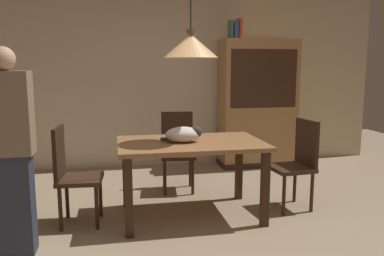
# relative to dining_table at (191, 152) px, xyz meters

# --- Properties ---
(ground) EXTENTS (10.00, 10.00, 0.00)m
(ground) POSITION_rel_dining_table_xyz_m (0.09, -0.52, -0.65)
(ground) COLOR #998466
(back_wall) EXTENTS (6.40, 0.10, 2.90)m
(back_wall) POSITION_rel_dining_table_xyz_m (0.09, 2.13, 0.80)
(back_wall) COLOR beige
(back_wall) RESTS_ON ground
(dining_table) EXTENTS (1.40, 0.90, 0.75)m
(dining_table) POSITION_rel_dining_table_xyz_m (0.00, 0.00, 0.00)
(dining_table) COLOR olive
(dining_table) RESTS_ON ground
(chair_far_back) EXTENTS (0.44, 0.44, 0.93)m
(chair_far_back) POSITION_rel_dining_table_xyz_m (0.01, 0.88, -0.14)
(chair_far_back) COLOR #382316
(chair_far_back) RESTS_ON ground
(chair_left_side) EXTENTS (0.43, 0.43, 0.93)m
(chair_left_side) POSITION_rel_dining_table_xyz_m (-1.13, 0.01, -0.14)
(chair_left_side) COLOR #382316
(chair_left_side) RESTS_ON ground
(chair_right_side) EXTENTS (0.44, 0.44, 0.93)m
(chair_right_side) POSITION_rel_dining_table_xyz_m (1.13, 0.01, -0.14)
(chair_right_side) COLOR #382316
(chair_right_side) RESTS_ON ground
(cat_sleeping) EXTENTS (0.39, 0.23, 0.16)m
(cat_sleeping) POSITION_rel_dining_table_xyz_m (-0.07, -0.02, 0.18)
(cat_sleeping) COLOR silver
(cat_sleeping) RESTS_ON dining_table
(pendant_lamp) EXTENTS (0.52, 0.52, 1.30)m
(pendant_lamp) POSITION_rel_dining_table_xyz_m (-0.00, 0.00, 1.01)
(pendant_lamp) COLOR #E0A86B
(hutch_bookcase) EXTENTS (1.12, 0.45, 1.85)m
(hutch_bookcase) POSITION_rel_dining_table_xyz_m (1.35, 1.79, 0.24)
(hutch_bookcase) COLOR #A87A4C
(hutch_bookcase) RESTS_ON ground
(book_green_slim) EXTENTS (0.03, 0.20, 0.26)m
(book_green_slim) POSITION_rel_dining_table_xyz_m (0.92, 1.80, 1.33)
(book_green_slim) COLOR #427A4C
(book_green_slim) RESTS_ON hutch_bookcase
(book_blue_wide) EXTENTS (0.06, 0.24, 0.24)m
(book_blue_wide) POSITION_rel_dining_table_xyz_m (0.97, 1.80, 1.32)
(book_blue_wide) COLOR #384C93
(book_blue_wide) RESTS_ON hutch_bookcase
(book_red_tall) EXTENTS (0.04, 0.22, 0.28)m
(book_red_tall) POSITION_rel_dining_table_xyz_m (1.04, 1.80, 1.34)
(book_red_tall) COLOR #B73833
(book_red_tall) RESTS_ON hutch_bookcase
(person_standing) EXTENTS (0.36, 0.22, 1.62)m
(person_standing) POSITION_rel_dining_table_xyz_m (-1.51, -0.52, 0.17)
(person_standing) COLOR #2D3347
(person_standing) RESTS_ON ground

